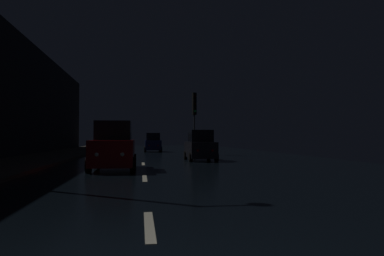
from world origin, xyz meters
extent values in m
cube|color=black|center=(0.00, 24.50, -0.01)|extent=(25.79, 84.00, 0.02)
cube|color=#38332B|center=(-6.70, 24.50, 0.07)|extent=(4.40, 84.00, 0.15)
cube|color=beige|center=(0.00, 3.00, 0.01)|extent=(0.16, 2.20, 0.01)
cube|color=beige|center=(0.00, 10.24, 0.01)|extent=(0.16, 2.20, 0.01)
cube|color=beige|center=(0.00, 17.69, 0.01)|extent=(0.16, 2.20, 0.01)
cylinder|color=#38383A|center=(4.40, 28.72, 1.70)|extent=(0.12, 0.12, 3.39)
cube|color=black|center=(4.40, 28.72, 4.34)|extent=(0.37, 0.39, 1.90)
sphere|color=black|center=(4.43, 28.54, 4.98)|extent=(0.22, 0.22, 0.22)
sphere|color=black|center=(4.43, 28.54, 4.34)|extent=(0.22, 0.22, 0.22)
sphere|color=#19D84C|center=(4.43, 28.54, 3.71)|extent=(0.22, 0.22, 0.22)
cube|color=maroon|center=(-1.36, 14.07, 0.78)|extent=(1.81, 4.23, 1.11)
cube|color=black|center=(-1.36, 14.22, 1.76)|extent=(1.54, 2.12, 0.85)
cylinder|color=black|center=(-0.47, 12.59, 0.32)|extent=(0.22, 0.64, 0.64)
cylinder|color=black|center=(-2.25, 12.59, 0.32)|extent=(0.22, 0.64, 0.64)
cylinder|color=black|center=(-0.47, 15.55, 0.32)|extent=(0.22, 0.64, 0.64)
cylinder|color=black|center=(-2.25, 15.55, 0.32)|extent=(0.22, 0.64, 0.64)
sphere|color=white|center=(-0.86, 12.00, 0.78)|extent=(0.18, 0.18, 0.18)
sphere|color=white|center=(-1.86, 12.00, 0.78)|extent=(0.18, 0.18, 0.18)
sphere|color=red|center=(-0.86, 16.14, 0.78)|extent=(0.18, 0.18, 0.18)
sphere|color=red|center=(-1.86, 16.14, 0.78)|extent=(0.18, 0.18, 0.18)
cube|color=#141E51|center=(1.10, 35.74, 0.69)|extent=(1.60, 3.73, 0.98)
cube|color=black|center=(1.10, 35.61, 1.55)|extent=(1.36, 1.86, 0.75)
cylinder|color=black|center=(0.31, 37.05, 0.28)|extent=(0.20, 0.57, 0.57)
cylinder|color=black|center=(1.88, 37.05, 0.28)|extent=(0.20, 0.57, 0.57)
cylinder|color=black|center=(0.31, 34.44, 0.28)|extent=(0.20, 0.57, 0.57)
cylinder|color=black|center=(1.88, 34.44, 0.28)|extent=(0.20, 0.57, 0.57)
sphere|color=slate|center=(0.66, 37.57, 0.69)|extent=(0.16, 0.16, 0.16)
sphere|color=slate|center=(1.53, 37.57, 0.69)|extent=(0.16, 0.16, 0.16)
sphere|color=red|center=(0.66, 33.92, 0.69)|extent=(0.16, 0.16, 0.16)
sphere|color=red|center=(1.53, 33.92, 0.69)|extent=(0.16, 0.16, 0.16)
cube|color=black|center=(3.60, 20.44, 0.69)|extent=(1.60, 3.73, 0.98)
cube|color=black|center=(3.60, 20.31, 1.55)|extent=(1.36, 1.87, 0.75)
cylinder|color=black|center=(2.81, 21.75, 0.28)|extent=(0.20, 0.57, 0.57)
cylinder|color=black|center=(4.38, 21.75, 0.28)|extent=(0.20, 0.57, 0.57)
cylinder|color=black|center=(2.81, 19.14, 0.28)|extent=(0.20, 0.57, 0.57)
cylinder|color=black|center=(4.38, 19.14, 0.28)|extent=(0.20, 0.57, 0.57)
sphere|color=slate|center=(3.16, 22.27, 0.69)|extent=(0.16, 0.16, 0.16)
sphere|color=slate|center=(4.04, 22.27, 0.69)|extent=(0.16, 0.16, 0.16)
sphere|color=red|center=(3.16, 18.62, 0.69)|extent=(0.16, 0.16, 0.16)
sphere|color=red|center=(4.04, 18.62, 0.69)|extent=(0.16, 0.16, 0.16)
camera|label=1|loc=(-0.14, -3.26, 1.44)|focal=35.41mm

